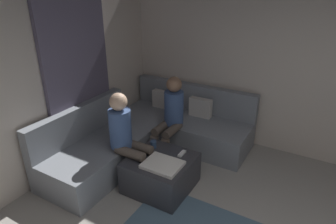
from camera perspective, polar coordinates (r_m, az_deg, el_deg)
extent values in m
cube|color=beige|center=(4.46, 27.87, 7.56)|extent=(6.00, 0.12, 2.70)
cube|color=#595166|center=(4.16, -17.06, 6.84)|extent=(0.06, 1.10, 2.50)
cube|color=gray|center=(4.78, 3.10, -3.32)|extent=(2.10, 0.85, 0.42)
cube|color=gray|center=(4.89, 5.11, 2.88)|extent=(2.10, 0.14, 0.45)
cube|color=gray|center=(4.19, -12.83, -8.26)|extent=(0.85, 1.70, 0.42)
cube|color=gray|center=(4.21, -16.96, -1.80)|extent=(0.14, 1.70, 0.45)
cube|color=silver|center=(5.00, -1.00, 2.16)|extent=(0.36, 0.12, 0.36)
cube|color=silver|center=(4.71, 6.33, 0.54)|extent=(0.36, 0.12, 0.36)
cube|color=#333338|center=(3.76, -1.41, -11.77)|extent=(0.76, 0.76, 0.42)
cube|color=white|center=(3.50, -1.06, -10.21)|extent=(0.44, 0.36, 0.04)
cylinder|color=#334C72|center=(3.84, -2.86, -6.32)|extent=(0.08, 0.08, 0.10)
cube|color=white|center=(3.72, 2.73, -8.08)|extent=(0.05, 0.15, 0.02)
cylinder|color=brown|center=(4.15, -0.51, -7.97)|extent=(0.12, 0.12, 0.42)
cylinder|color=brown|center=(4.23, -2.63, -7.31)|extent=(0.12, 0.12, 0.42)
cylinder|color=brown|center=(4.16, 0.88, -3.55)|extent=(0.12, 0.40, 0.12)
cylinder|color=brown|center=(4.24, -1.25, -2.98)|extent=(0.12, 0.40, 0.12)
cylinder|color=#3F598C|center=(4.25, 1.15, 0.81)|extent=(0.28, 0.28, 0.50)
sphere|color=#8C664C|center=(4.12, 1.20, 5.41)|extent=(0.22, 0.22, 0.22)
cylinder|color=brown|center=(3.84, -3.14, -10.97)|extent=(0.12, 0.12, 0.42)
cylinder|color=brown|center=(3.72, -4.68, -12.33)|extent=(0.12, 0.12, 0.42)
cylinder|color=brown|center=(3.79, -5.79, -6.71)|extent=(0.40, 0.12, 0.12)
cylinder|color=brown|center=(3.67, -7.43, -7.95)|extent=(0.40, 0.12, 0.12)
cylinder|color=#3F598C|center=(3.71, -9.27, -3.17)|extent=(0.28, 0.28, 0.50)
sphere|color=#D8AD8C|center=(3.56, -9.66, 1.97)|extent=(0.22, 0.22, 0.22)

